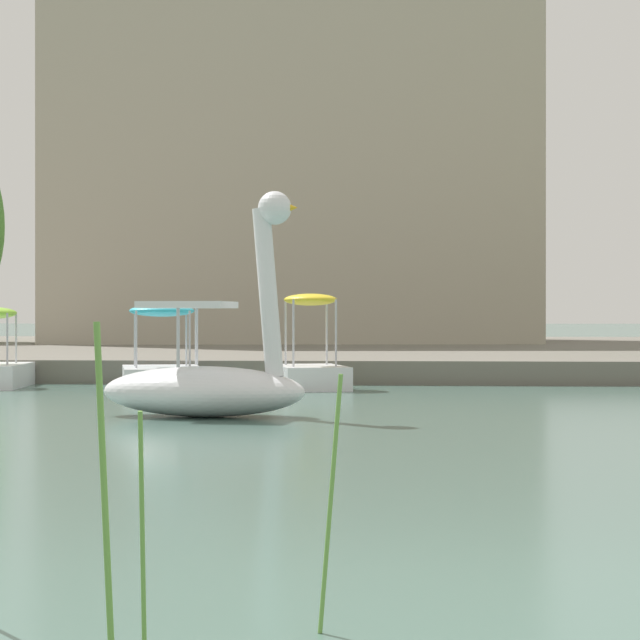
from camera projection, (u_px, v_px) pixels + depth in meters
ground_plane at (369, 609)px, 5.05m from camera, size 438.13×438.13×0.00m
shore_bank_far at (401, 352)px, 35.15m from camera, size 120.49×27.16×0.42m
swan_boat at (209, 376)px, 14.77m from camera, size 2.59×1.38×2.70m
pedal_boat_yellow at (310, 362)px, 20.51m from camera, size 1.49×1.99×1.59m
pedal_boat_cyan at (162, 365)px, 20.71m from camera, size 1.76×2.36×1.41m
apartment_block at (292, 152)px, 39.21m from camera, size 15.16×10.63×12.10m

